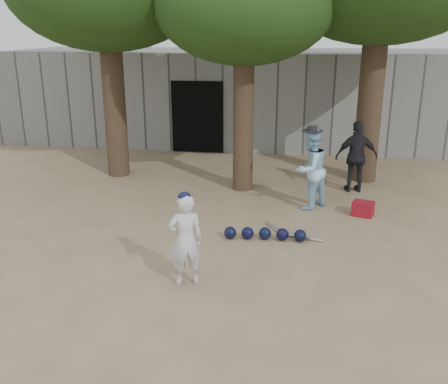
% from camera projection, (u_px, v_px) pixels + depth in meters
% --- Properties ---
extents(ground, '(70.00, 70.00, 0.00)m').
position_uv_depth(ground, '(180.00, 263.00, 8.26)').
color(ground, '#937C5E').
rests_on(ground, ground).
extents(boy_player, '(0.61, 0.50, 1.43)m').
position_uv_depth(boy_player, '(186.00, 240.00, 7.39)').
color(boy_player, silver).
rests_on(boy_player, ground).
extents(spectator_blue, '(1.03, 1.06, 1.72)m').
position_uv_depth(spectator_blue, '(310.00, 169.00, 10.58)').
color(spectator_blue, '#9CD1F2').
rests_on(spectator_blue, ground).
extents(spectator_dark, '(1.04, 0.56, 1.69)m').
position_uv_depth(spectator_dark, '(357.00, 157.00, 11.68)').
color(spectator_dark, black).
rests_on(spectator_dark, ground).
extents(red_bag, '(0.50, 0.44, 0.30)m').
position_uv_depth(red_bag, '(363.00, 209.00, 10.34)').
color(red_bag, maroon).
rests_on(red_bag, ground).
extents(back_building, '(16.00, 5.24, 3.00)m').
position_uv_depth(back_building, '(244.00, 95.00, 17.51)').
color(back_building, gray).
rests_on(back_building, ground).
extents(helmet_row, '(1.51, 0.29, 0.23)m').
position_uv_depth(helmet_row, '(265.00, 234.00, 9.16)').
color(helmet_row, black).
rests_on(helmet_row, ground).
extents(bat_pile, '(1.09, 0.82, 0.06)m').
position_uv_depth(bat_pile, '(289.00, 233.00, 9.41)').
color(bat_pile, '#A9AAB0').
rests_on(bat_pile, ground).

